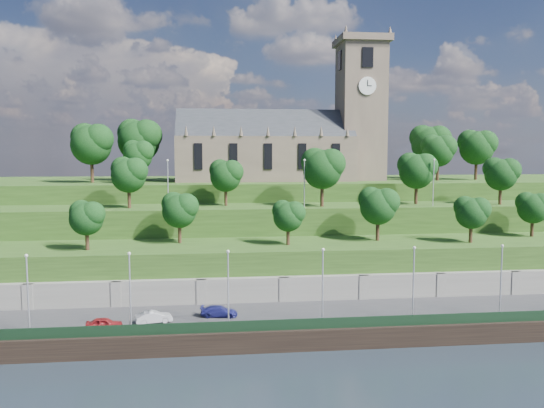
{
  "coord_description": "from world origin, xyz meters",
  "views": [
    {
      "loc": [
        -13.33,
        -51.69,
        20.25
      ],
      "look_at": [
        -4.41,
        30.0,
        12.17
      ],
      "focal_mm": 35.0,
      "sensor_mm": 36.0,
      "label": 1
    }
  ],
  "objects": [
    {
      "name": "ground",
      "position": [
        0.0,
        0.0,
        0.0
      ],
      "size": [
        320.0,
        320.0,
        0.0
      ],
      "primitive_type": "plane",
      "color": "black",
      "rests_on": "ground"
    },
    {
      "name": "hilltop",
      "position": [
        0.0,
        50.0,
        7.5
      ],
      "size": [
        160.0,
        32.0,
        15.0
      ],
      "primitive_type": "cube",
      "color": "#254517",
      "rests_on": "ground"
    },
    {
      "name": "retaining_wall",
      "position": [
        0.0,
        11.97,
        2.5
      ],
      "size": [
        160.0,
        2.1,
        5.0
      ],
      "color": "slate",
      "rests_on": "ground"
    },
    {
      "name": "embankment_lower",
      "position": [
        0.0,
        18.0,
        4.0
      ],
      "size": [
        160.0,
        12.0,
        8.0
      ],
      "primitive_type": "cube",
      "color": "#254517",
      "rests_on": "ground"
    },
    {
      "name": "quay_wall",
      "position": [
        0.0,
        -0.05,
        1.1
      ],
      "size": [
        160.0,
        0.5,
        2.2
      ],
      "primitive_type": "cube",
      "color": "black",
      "rests_on": "ground"
    },
    {
      "name": "trees_hilltop",
      "position": [
        -0.46,
        45.47,
        21.87
      ],
      "size": [
        77.42,
        16.0,
        11.36
      ],
      "color": "#331F13",
      "rests_on": "hilltop"
    },
    {
      "name": "car_left",
      "position": [
        -24.78,
        2.98,
        2.62
      ],
      "size": [
        3.72,
        1.63,
        1.25
      ],
      "primitive_type": "imported",
      "rotation": [
        0.0,
        0.0,
        1.61
      ],
      "color": "maroon",
      "rests_on": "promenade"
    },
    {
      "name": "lamp_posts_upper",
      "position": [
        0.0,
        26.0,
        16.21
      ],
      "size": [
        40.36,
        0.36,
        7.23
      ],
      "color": "#B2B2B7",
      "rests_on": "embankment_upper"
    },
    {
      "name": "trees_upper",
      "position": [
        3.92,
        28.07,
        17.45
      ],
      "size": [
        62.81,
        8.39,
        8.92
      ],
      "color": "#331F13",
      "rests_on": "embankment_upper"
    },
    {
      "name": "trees_lower",
      "position": [
        2.46,
        18.24,
        12.54
      ],
      "size": [
        66.52,
        8.43,
        7.46
      ],
      "color": "#331F13",
      "rests_on": "embankment_lower"
    },
    {
      "name": "promenade",
      "position": [
        0.0,
        6.0,
        1.0
      ],
      "size": [
        160.0,
        12.0,
        2.0
      ],
      "primitive_type": "cube",
      "color": "#2D2D30",
      "rests_on": "ground"
    },
    {
      "name": "car_middle",
      "position": [
        -19.93,
        4.62,
        2.63
      ],
      "size": [
        4.07,
        2.24,
        1.27
      ],
      "primitive_type": "imported",
      "rotation": [
        0.0,
        0.0,
        1.82
      ],
      "color": "#9F9FA3",
      "rests_on": "promenade"
    },
    {
      "name": "embankment_upper",
      "position": [
        0.0,
        29.0,
        6.0
      ],
      "size": [
        160.0,
        10.0,
        12.0
      ],
      "primitive_type": "cube",
      "color": "#254517",
      "rests_on": "ground"
    },
    {
      "name": "fence",
      "position": [
        0.0,
        0.6,
        2.6
      ],
      "size": [
        160.0,
        0.1,
        1.2
      ],
      "primitive_type": "cube",
      "color": "black",
      "rests_on": "promenade"
    },
    {
      "name": "church",
      "position": [
        0.79,
        45.98,
        22.52
      ],
      "size": [
        38.6,
        12.35,
        27.6
      ],
      "color": "brown",
      "rests_on": "hilltop"
    },
    {
      "name": "lamp_posts_promenade",
      "position": [
        -2.0,
        2.5,
        6.7
      ],
      "size": [
        60.36,
        0.36,
        8.17
      ],
      "color": "#B2B2B7",
      "rests_on": "promenade"
    },
    {
      "name": "car_right",
      "position": [
        -12.95,
        6.09,
        2.6
      ],
      "size": [
        4.29,
        2.19,
        1.19
      ],
      "primitive_type": "imported",
      "rotation": [
        0.0,
        0.0,
        1.44
      ],
      "color": "navy",
      "rests_on": "promenade"
    }
  ]
}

